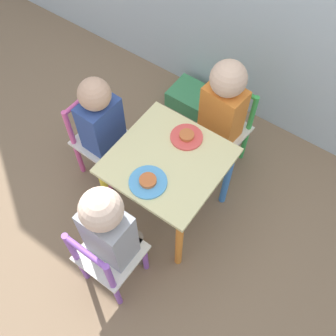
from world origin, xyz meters
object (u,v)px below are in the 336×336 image
chair_pink (100,140)px  child_left (104,125)px  child_front (111,229)px  chair_purple (108,258)px  chair_green (223,129)px  plate_back (187,137)px  child_back (221,110)px  storage_bin (196,100)px  plate_front (148,182)px  kids_table (168,170)px

chair_pink → child_left: size_ratio=0.73×
child_front → child_left: 0.58m
chair_purple → chair_green: (0.05, 0.93, 0.00)m
chair_purple → plate_back: bearing=-89.9°
chair_green → child_back: size_ratio=0.68×
chair_purple → child_front: (0.00, 0.06, 0.20)m
chair_pink → child_left: bearing=-90.0°
chair_purple → plate_back: size_ratio=3.38×
chair_purple → chair_pink: size_ratio=1.00×
chair_purple → storage_bin: bearing=-76.1°
child_left → storage_bin: size_ratio=2.13×
chair_green → chair_pink: bearing=-133.3°
chair_pink → storage_bin: 0.75m
chair_purple → storage_bin: (-0.29, 1.18, -0.20)m
chair_purple → child_back: bearing=-92.4°
chair_green → child_back: 0.22m
child_left → plate_back: bearing=-69.4°
chair_purple → plate_front: bearing=-90.1°
child_left → storage_bin: bearing=-7.3°
kids_table → chair_pink: (-0.47, 0.02, -0.14)m
child_left → plate_front: bearing=-110.1°
child_front → child_back: child_back is taller
chair_green → child_back: child_back is taller
storage_bin → child_front: bearing=-75.6°
kids_table → plate_front: size_ratio=2.97×
child_back → plate_back: bearing=-93.2°
chair_purple → chair_pink: (-0.46, 0.48, 0.00)m
plate_front → storage_bin: bearing=108.5°
storage_bin → chair_pink: bearing=-104.2°
chair_purple → plate_front: 0.40m
kids_table → chair_pink: size_ratio=0.96×
child_front → storage_bin: 1.22m
chair_purple → child_front: child_front is taller
chair_green → chair_purple: bearing=-87.4°
child_left → plate_front: child_left is taller
storage_bin → kids_table: bearing=-68.0°
chair_purple → child_left: size_ratio=0.73×
child_front → child_left: size_ratio=1.06×
chair_purple → plate_front: size_ratio=3.07×
child_back → child_left: (-0.44, -0.39, -0.04)m
child_front → kids_table: bearing=-90.0°
kids_table → child_left: size_ratio=0.70×
kids_table → plate_back: size_ratio=3.26×
chair_green → child_left: child_left is taller
child_back → plate_front: bearing=-88.5°
child_front → plate_back: bearing=-89.9°
kids_table → chair_purple: size_ratio=0.96×
chair_pink → plate_back: chair_pink is taller
chair_purple → chair_pink: same height
kids_table → chair_green: bearing=84.6°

